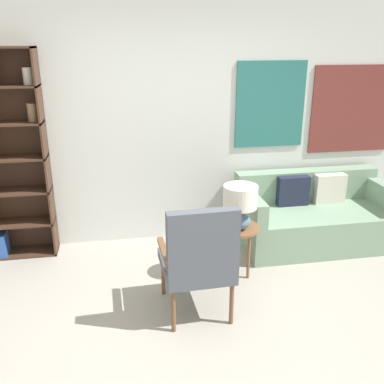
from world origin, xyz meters
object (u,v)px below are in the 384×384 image
armchair (199,256)px  side_table (236,233)px  table_lamp (240,203)px  couch (314,217)px

armchair → side_table: size_ratio=1.92×
side_table → table_lamp: size_ratio=1.25×
couch → side_table: 1.25m
couch → table_lamp: table_lamp is taller
armchair → side_table: (0.48, 0.59, -0.11)m
side_table → table_lamp: table_lamp is taller
armchair → table_lamp: (0.49, 0.54, 0.22)m
side_table → armchair: bearing=-128.9°
armchair → side_table: armchair is taller
armchair → table_lamp: 0.76m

